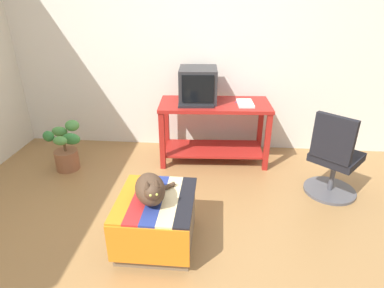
% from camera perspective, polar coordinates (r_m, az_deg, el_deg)
% --- Properties ---
extents(ground_plane, '(14.00, 14.00, 0.00)m').
position_cam_1_polar(ground_plane, '(2.74, -2.08, -18.24)').
color(ground_plane, olive).
extents(back_wall, '(8.00, 0.10, 2.60)m').
position_cam_1_polar(back_wall, '(4.07, 1.29, 16.99)').
color(back_wall, silver).
rests_on(back_wall, ground_plane).
extents(desk, '(1.31, 0.64, 0.73)m').
position_cam_1_polar(desk, '(3.83, 3.97, 3.92)').
color(desk, maroon).
rests_on(desk, ground_plane).
extents(tv_monitor, '(0.45, 0.46, 0.39)m').
position_cam_1_polar(tv_monitor, '(3.77, 1.08, 10.43)').
color(tv_monitor, '#28282B').
rests_on(tv_monitor, desk).
extents(keyboard, '(0.41, 0.18, 0.02)m').
position_cam_1_polar(keyboard, '(3.62, 0.71, 6.91)').
color(keyboard, black).
rests_on(keyboard, desk).
extents(book, '(0.20, 0.30, 0.03)m').
position_cam_1_polar(book, '(3.74, 9.43, 7.16)').
color(book, white).
rests_on(book, desk).
extents(ottoman_with_blanket, '(0.60, 0.69, 0.43)m').
position_cam_1_polar(ottoman_with_blanket, '(2.69, -6.30, -13.30)').
color(ottoman_with_blanket, '#7A664C').
rests_on(ottoman_with_blanket, ground_plane).
extents(cat, '(0.34, 0.44, 0.27)m').
position_cam_1_polar(cat, '(2.48, -7.38, -7.97)').
color(cat, '#473323').
rests_on(cat, ottoman_with_blanket).
extents(potted_plant, '(0.37, 0.36, 0.57)m').
position_cam_1_polar(potted_plant, '(3.98, -21.45, -0.92)').
color(potted_plant, brown).
rests_on(potted_plant, ground_plane).
extents(office_chair, '(0.59, 0.59, 0.89)m').
position_cam_1_polar(office_chair, '(3.46, 23.86, -2.77)').
color(office_chair, '#4C4C51').
rests_on(office_chair, ground_plane).
extents(pen, '(0.13, 0.08, 0.01)m').
position_cam_1_polar(pen, '(3.82, 8.58, 7.48)').
color(pen, '#2351B2').
rests_on(pen, desk).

